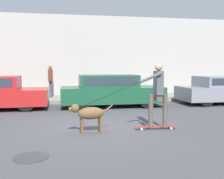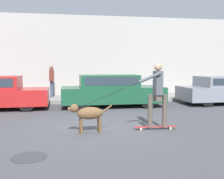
% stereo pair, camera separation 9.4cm
% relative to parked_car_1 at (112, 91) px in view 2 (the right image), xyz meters
% --- Properties ---
extents(ground_plane, '(36.00, 36.00, 0.00)m').
position_rel_parked_car_1_xyz_m(ground_plane, '(-1.00, -3.65, -0.67)').
color(ground_plane, '#47474C').
extents(back_wall, '(32.00, 0.30, 4.47)m').
position_rel_parked_car_1_xyz_m(back_wall, '(-1.00, 3.65, 1.57)').
color(back_wall, '#B2ADA8').
rests_on(back_wall, ground_plane).
extents(sidewalk_curb, '(30.00, 2.41, 0.16)m').
position_rel_parked_car_1_xyz_m(sidewalk_curb, '(-1.00, 2.28, -0.59)').
color(sidewalk_curb, gray).
rests_on(sidewalk_curb, ground_plane).
extents(parked_car_1, '(4.31, 1.68, 1.36)m').
position_rel_parked_car_1_xyz_m(parked_car_1, '(0.00, 0.00, 0.00)').
color(parked_car_1, black).
rests_on(parked_car_1, ground_plane).
extents(parked_car_2, '(4.06, 1.81, 1.26)m').
position_rel_parked_car_1_xyz_m(parked_car_2, '(5.18, -0.00, -0.06)').
color(parked_car_2, black).
rests_on(parked_car_2, ground_plane).
extents(dog, '(1.16, 0.38, 0.77)m').
position_rel_parked_car_1_xyz_m(dog, '(-1.33, -4.28, -0.16)').
color(dog, brown).
rests_on(dog, ground_plane).
extents(skateboarder, '(2.76, 0.54, 1.81)m').
position_rel_parked_car_1_xyz_m(skateboarder, '(0.54, -4.22, 0.37)').
color(skateboarder, beige).
rests_on(skateboarder, ground_plane).
extents(pedestrian_with_bag, '(0.23, 0.75, 1.59)m').
position_rel_parked_car_1_xyz_m(pedestrian_with_bag, '(-2.64, 2.62, 0.36)').
color(pedestrian_with_bag, '#3D4760').
rests_on(pedestrian_with_bag, sidewalk_curb).
extents(manhole_cover, '(0.65, 0.65, 0.01)m').
position_rel_parked_car_1_xyz_m(manhole_cover, '(-2.59, -5.93, -0.66)').
color(manhole_cover, '#38383D').
rests_on(manhole_cover, ground_plane).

